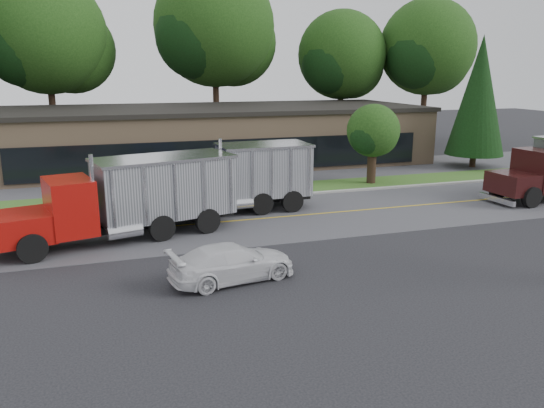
{
  "coord_description": "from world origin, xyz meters",
  "views": [
    {
      "loc": [
        -6.0,
        -14.68,
        6.95
      ],
      "look_at": [
        0.17,
        4.84,
        1.8
      ],
      "focal_mm": 35.0,
      "sensor_mm": 36.0,
      "label": 1
    }
  ],
  "objects": [
    {
      "name": "ground",
      "position": [
        0.0,
        0.0,
        0.0
      ],
      "size": [
        140.0,
        140.0,
        0.0
      ],
      "primitive_type": "plane",
      "color": "#303035",
      "rests_on": "ground"
    },
    {
      "name": "road",
      "position": [
        0.0,
        9.0,
        0.0
      ],
      "size": [
        60.0,
        8.0,
        0.02
      ],
      "primitive_type": "cube",
      "color": "slate",
      "rests_on": "ground"
    },
    {
      "name": "center_line",
      "position": [
        0.0,
        9.0,
        0.0
      ],
      "size": [
        60.0,
        0.12,
        0.01
      ],
      "primitive_type": "cube",
      "color": "gold",
      "rests_on": "ground"
    },
    {
      "name": "curb",
      "position": [
        0.0,
        13.2,
        0.0
      ],
      "size": [
        60.0,
        0.3,
        0.12
      ],
      "primitive_type": "cube",
      "color": "#9E9E99",
      "rests_on": "ground"
    },
    {
      "name": "grass_verge",
      "position": [
        0.0,
        15.0,
        0.0
      ],
      "size": [
        60.0,
        3.4,
        0.03
      ],
      "primitive_type": "cube",
      "color": "#375C1F",
      "rests_on": "ground"
    },
    {
      "name": "far_parking",
      "position": [
        0.0,
        20.0,
        0.0
      ],
      "size": [
        60.0,
        7.0,
        0.02
      ],
      "primitive_type": "cube",
      "color": "slate",
      "rests_on": "ground"
    },
    {
      "name": "strip_mall",
      "position": [
        2.0,
        26.0,
        2.0
      ],
      "size": [
        32.0,
        12.0,
        4.0
      ],
      "primitive_type": "cube",
      "color": "tan",
      "rests_on": "ground"
    },
    {
      "name": "tree_far_b",
      "position": [
        -9.84,
        34.12,
        9.44
      ],
      "size": [
        10.37,
        9.76,
        14.8
      ],
      "color": "#382619",
      "rests_on": "ground"
    },
    {
      "name": "tree_far_c",
      "position": [
        4.17,
        34.14,
        10.34
      ],
      "size": [
        11.35,
        10.68,
        16.19
      ],
      "color": "#382619",
      "rests_on": "ground"
    },
    {
      "name": "tree_far_d",
      "position": [
        16.13,
        33.11,
        8.04
      ],
      "size": [
        8.83,
        8.31,
        12.6
      ],
      "color": "#382619",
      "rests_on": "ground"
    },
    {
      "name": "tree_far_e",
      "position": [
        24.15,
        31.12,
        8.75
      ],
      "size": [
        9.61,
        9.05,
        13.71
      ],
      "color": "#382619",
      "rests_on": "ground"
    },
    {
      "name": "evergreen_right",
      "position": [
        20.0,
        18.0,
        5.21
      ],
      "size": [
        4.17,
        4.17,
        9.48
      ],
      "color": "#382619",
      "rests_on": "ground"
    },
    {
      "name": "tree_verge",
      "position": [
        10.05,
        15.04,
        3.17
      ],
      "size": [
        3.5,
        3.3,
        5.0
      ],
      "color": "#382619",
      "rests_on": "ground"
    },
    {
      "name": "dump_truck_red",
      "position": [
        -5.01,
        7.93,
        1.81
      ],
      "size": [
        10.28,
        4.84,
        3.36
      ],
      "rotation": [
        0.0,
        0.0,
        3.39
      ],
      "color": "black",
      "rests_on": "ground"
    },
    {
      "name": "dump_truck_blue",
      "position": [
        0.56,
        10.85,
        1.8
      ],
      "size": [
        7.87,
        2.9,
        3.36
      ],
      "rotation": [
        0.0,
        0.0,
        3.18
      ],
      "color": "black",
      "rests_on": "ground"
    },
    {
      "name": "rally_car",
      "position": [
        -2.18,
        1.91,
        0.63
      ],
      "size": [
        4.6,
        2.52,
        1.26
      ],
      "primitive_type": "imported",
      "rotation": [
        0.0,
        0.0,
        1.75
      ],
      "color": "silver",
      "rests_on": "ground"
    }
  ]
}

